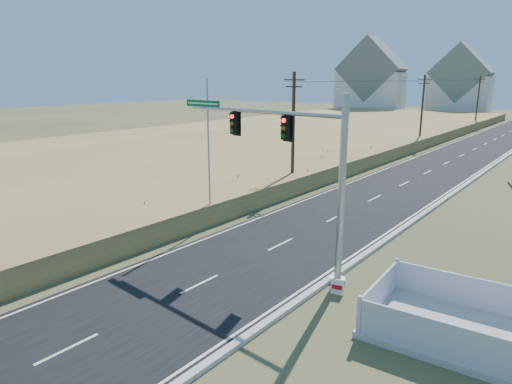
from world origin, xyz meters
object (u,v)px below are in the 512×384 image
traffic_signal_mast (304,167)px  flagpole (209,170)px  fence_enclosure (464,330)px  open_sign (337,287)px

traffic_signal_mast → flagpole: (-7.83, 2.33, -1.42)m
fence_enclosure → flagpole: size_ratio=0.76×
traffic_signal_mast → fence_enclosure: (7.26, -1.36, -4.52)m
traffic_signal_mast → flagpole: 8.29m
fence_enclosure → traffic_signal_mast: bearing=165.9°
open_sign → flagpole: bearing=146.3°
open_sign → flagpole: (-10.24, 3.49, 3.03)m
fence_enclosure → flagpole: 15.84m
open_sign → traffic_signal_mast: bearing=139.3°
flagpole → fence_enclosure: bearing=-13.7°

